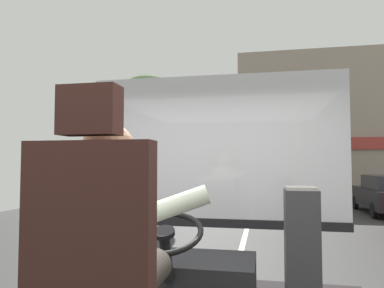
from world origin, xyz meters
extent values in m
cube|color=#333333|center=(0.00, 8.80, -0.03)|extent=(18.00, 44.00, 0.05)
cube|color=silver|center=(0.00, 8.80, 0.00)|extent=(0.12, 39.60, 0.00)
cube|color=#381E19|center=(-0.14, -0.65, 1.53)|extent=(0.48, 0.10, 0.66)
cube|color=#381E19|center=(-0.14, -0.65, 1.97)|extent=(0.22, 0.10, 0.18)
cylinder|color=#332D28|center=(-0.05, -0.34, 1.28)|extent=(0.16, 0.44, 0.16)
cylinder|color=#332D28|center=(-0.23, -0.34, 1.28)|extent=(0.16, 0.44, 0.16)
cylinder|color=silver|center=(-0.14, -0.49, 1.46)|extent=(0.38, 0.38, 0.53)
cube|color=#B2842D|center=(-0.14, -0.29, 1.53)|extent=(0.06, 0.01, 0.33)
sphere|color=#A37A5B|center=(-0.14, -0.49, 1.83)|extent=(0.22, 0.22, 0.22)
cylinder|color=silver|center=(-0.01, -0.25, 1.55)|extent=(0.51, 0.19, 0.25)
cylinder|color=silver|center=(-0.27, -0.25, 1.55)|extent=(0.51, 0.19, 0.25)
cube|color=black|center=(-0.14, 0.74, 0.89)|extent=(1.10, 0.56, 0.40)
cylinder|color=black|center=(-0.14, 0.40, 1.18)|extent=(0.07, 0.19, 0.36)
torus|color=black|center=(-0.14, 0.34, 1.34)|extent=(0.50, 0.48, 0.21)
cylinder|color=black|center=(-0.14, 0.34, 1.34)|extent=(0.14, 0.14, 0.08)
cube|color=#333338|center=(0.72, 0.68, 1.15)|extent=(0.22, 0.26, 0.90)
cube|color=#9E9993|center=(0.72, 0.68, 1.61)|extent=(0.20, 0.23, 0.02)
cube|color=silver|center=(0.00, 1.62, 1.94)|extent=(2.50, 0.01, 1.40)
cube|color=black|center=(0.00, 1.62, 1.20)|extent=(2.50, 0.08, 0.08)
cylinder|color=#4C3828|center=(-3.27, 9.41, 1.35)|extent=(0.35, 0.35, 2.70)
sphere|color=#3C562D|center=(-3.27, 9.41, 3.49)|extent=(2.42, 2.42, 2.42)
cube|color=gray|center=(4.71, 19.69, 3.85)|extent=(11.15, 4.93, 7.70)
cube|color=#9E332D|center=(4.71, 17.16, 2.76)|extent=(10.70, 0.12, 0.60)
cylinder|color=black|center=(3.93, 13.13, 0.25)|extent=(0.14, 0.51, 0.51)
cylinder|color=black|center=(3.93, 10.75, 0.25)|extent=(0.14, 0.51, 0.51)
camera|label=1|loc=(0.48, -1.84, 1.78)|focal=33.51mm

